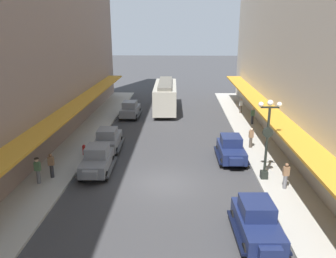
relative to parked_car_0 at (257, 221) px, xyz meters
name	(u,v)px	position (x,y,z in m)	size (l,w,h in m)	color
ground_plane	(164,183)	(-4.57, 5.63, -0.94)	(200.00, 200.00, 0.00)	#38383A
sidewalk_left	(48,180)	(-12.07, 5.63, -0.87)	(3.00, 60.00, 0.15)	#A8A59E
sidewalk_right	(284,184)	(2.93, 5.63, -0.87)	(3.00, 60.00, 0.15)	#A8A59E
parked_car_0	(257,221)	(0.00, 0.00, 0.00)	(2.29, 4.31, 1.84)	#19234C
parked_car_1	(97,159)	(-9.20, 7.17, 0.00)	(2.26, 4.30, 1.84)	slate
parked_car_2	(231,148)	(0.16, 9.72, 0.00)	(2.20, 4.28, 1.84)	#19234C
parked_car_3	(130,109)	(-9.09, 21.82, 0.00)	(2.22, 4.29, 1.84)	slate
parked_car_4	(108,139)	(-9.37, 11.56, 0.00)	(2.24, 4.30, 1.84)	slate
streetcar	(165,95)	(-5.40, 25.06, 0.96)	(2.73, 9.66, 3.46)	#ADA899
lamp_post_with_clock	(267,137)	(1.83, 6.34, 2.04)	(1.42, 0.44, 5.16)	black
fire_hydrant	(84,150)	(-10.92, 10.04, -0.38)	(0.24, 0.24, 0.82)	#B21E19
pedestrian_0	(51,165)	(-11.88, 5.96, 0.05)	(0.36, 0.24, 1.64)	#2D2D33
pedestrian_1	(251,138)	(2.10, 12.20, 0.05)	(0.36, 0.24, 1.64)	#4C4238
pedestrian_2	(38,170)	(-12.40, 5.08, 0.07)	(0.36, 0.28, 1.67)	slate
pedestrian_3	(241,106)	(3.20, 23.73, 0.05)	(0.36, 0.24, 1.64)	#4C4238
pedestrian_4	(253,116)	(3.61, 19.19, 0.05)	(0.36, 0.24, 1.64)	#2D2D33
pedestrian_5	(286,176)	(2.76, 4.95, 0.05)	(0.36, 0.24, 1.64)	slate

